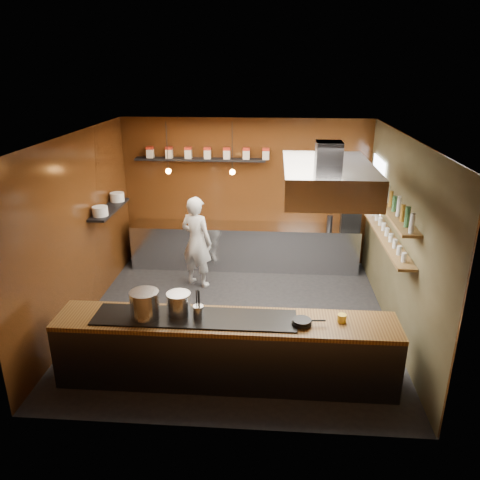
# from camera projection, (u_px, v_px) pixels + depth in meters

# --- Properties ---
(floor) EXTENTS (5.00, 5.00, 0.00)m
(floor) POSITION_uv_depth(u_px,v_px,m) (236.00, 319.00, 7.78)
(floor) COLOR black
(floor) RESTS_ON ground
(back_wall) EXTENTS (5.00, 0.00, 5.00)m
(back_wall) POSITION_uv_depth(u_px,v_px,m) (246.00, 193.00, 9.58)
(back_wall) COLOR #361D09
(back_wall) RESTS_ON ground
(left_wall) EXTENTS (0.00, 5.00, 5.00)m
(left_wall) POSITION_uv_depth(u_px,v_px,m) (79.00, 230.00, 7.42)
(left_wall) COLOR #361D09
(left_wall) RESTS_ON ground
(right_wall) EXTENTS (0.00, 5.00, 5.00)m
(right_wall) POSITION_uv_depth(u_px,v_px,m) (400.00, 238.00, 7.08)
(right_wall) COLOR #443E26
(right_wall) RESTS_ON ground
(ceiling) EXTENTS (5.00, 5.00, 0.00)m
(ceiling) POSITION_uv_depth(u_px,v_px,m) (235.00, 136.00, 6.72)
(ceiling) COLOR silver
(ceiling) RESTS_ON back_wall
(window_pane) EXTENTS (0.00, 1.00, 1.00)m
(window_pane) POSITION_uv_depth(u_px,v_px,m) (377.00, 185.00, 8.53)
(window_pane) COLOR white
(window_pane) RESTS_ON right_wall
(prep_counter) EXTENTS (4.60, 0.65, 0.90)m
(prep_counter) POSITION_uv_depth(u_px,v_px,m) (244.00, 246.00, 9.64)
(prep_counter) COLOR silver
(prep_counter) RESTS_ON floor
(pass_counter) EXTENTS (4.40, 0.72, 0.94)m
(pass_counter) POSITION_uv_depth(u_px,v_px,m) (226.00, 350.00, 6.12)
(pass_counter) COLOR #38383D
(pass_counter) RESTS_ON floor
(tin_shelf) EXTENTS (2.60, 0.26, 0.04)m
(tin_shelf) POSITION_uv_depth(u_px,v_px,m) (200.00, 159.00, 9.27)
(tin_shelf) COLOR black
(tin_shelf) RESTS_ON back_wall
(plate_shelf) EXTENTS (0.30, 1.40, 0.04)m
(plate_shelf) POSITION_uv_depth(u_px,v_px,m) (110.00, 209.00, 8.32)
(plate_shelf) COLOR black
(plate_shelf) RESTS_ON left_wall
(bottle_shelf_upper) EXTENTS (0.26, 2.80, 0.04)m
(bottle_shelf_upper) POSITION_uv_depth(u_px,v_px,m) (388.00, 206.00, 7.22)
(bottle_shelf_upper) COLOR brown
(bottle_shelf_upper) RESTS_ON right_wall
(bottle_shelf_lower) EXTENTS (0.26, 2.80, 0.04)m
(bottle_shelf_lower) POSITION_uv_depth(u_px,v_px,m) (385.00, 234.00, 7.39)
(bottle_shelf_lower) COLOR brown
(bottle_shelf_lower) RESTS_ON right_wall
(extractor_hood) EXTENTS (1.20, 2.00, 0.72)m
(extractor_hood) POSITION_uv_depth(u_px,v_px,m) (327.00, 178.00, 6.43)
(extractor_hood) COLOR #38383D
(extractor_hood) RESTS_ON ceiling
(pendant_left) EXTENTS (0.10, 0.10, 0.95)m
(pendant_left) POSITION_uv_depth(u_px,v_px,m) (168.00, 168.00, 8.70)
(pendant_left) COLOR black
(pendant_left) RESTS_ON ceiling
(pendant_right) EXTENTS (0.10, 0.10, 0.95)m
(pendant_right) POSITION_uv_depth(u_px,v_px,m) (232.00, 169.00, 8.62)
(pendant_right) COLOR black
(pendant_right) RESTS_ON ceiling
(storage_tins) EXTENTS (2.43, 0.13, 0.22)m
(storage_tins) POSITION_uv_depth(u_px,v_px,m) (207.00, 153.00, 9.21)
(storage_tins) COLOR beige
(storage_tins) RESTS_ON tin_shelf
(plate_stacks) EXTENTS (0.26, 1.16, 0.16)m
(plate_stacks) POSITION_uv_depth(u_px,v_px,m) (109.00, 204.00, 8.29)
(plate_stacks) COLOR white
(plate_stacks) RESTS_ON plate_shelf
(bottles) EXTENTS (0.06, 2.66, 0.24)m
(bottles) POSITION_uv_depth(u_px,v_px,m) (389.00, 197.00, 7.17)
(bottles) COLOR silver
(bottles) RESTS_ON bottle_shelf_upper
(wine_glasses) EXTENTS (0.07, 2.37, 0.13)m
(wine_glasses) POSITION_uv_depth(u_px,v_px,m) (385.00, 229.00, 7.36)
(wine_glasses) COLOR silver
(wine_glasses) RESTS_ON bottle_shelf_lower
(stockpot_large) EXTENTS (0.40, 0.40, 0.36)m
(stockpot_large) POSITION_uv_depth(u_px,v_px,m) (145.00, 305.00, 5.91)
(stockpot_large) COLOR silver
(stockpot_large) RESTS_ON pass_counter
(stockpot_small) EXTENTS (0.33, 0.33, 0.29)m
(stockpot_small) POSITION_uv_depth(u_px,v_px,m) (179.00, 304.00, 6.01)
(stockpot_small) COLOR silver
(stockpot_small) RESTS_ON pass_counter
(utensil_crock) EXTENTS (0.16, 0.16, 0.17)m
(utensil_crock) POSITION_uv_depth(u_px,v_px,m) (198.00, 312.00, 5.93)
(utensil_crock) COLOR silver
(utensil_crock) RESTS_ON pass_counter
(frying_pan) EXTENTS (0.42, 0.25, 0.06)m
(frying_pan) POSITION_uv_depth(u_px,v_px,m) (302.00, 322.00, 5.80)
(frying_pan) COLOR black
(frying_pan) RESTS_ON pass_counter
(butter_jar) EXTENTS (0.13, 0.13, 0.10)m
(butter_jar) POSITION_uv_depth(u_px,v_px,m) (342.00, 318.00, 5.89)
(butter_jar) COLOR yellow
(butter_jar) RESTS_ON pass_counter
(espresso_machine) EXTENTS (0.39, 0.37, 0.37)m
(espresso_machine) POSITION_uv_depth(u_px,v_px,m) (350.00, 220.00, 9.22)
(espresso_machine) COLOR black
(espresso_machine) RESTS_ON prep_counter
(chef) EXTENTS (0.75, 0.64, 1.74)m
(chef) POSITION_uv_depth(u_px,v_px,m) (197.00, 242.00, 8.70)
(chef) COLOR white
(chef) RESTS_ON floor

